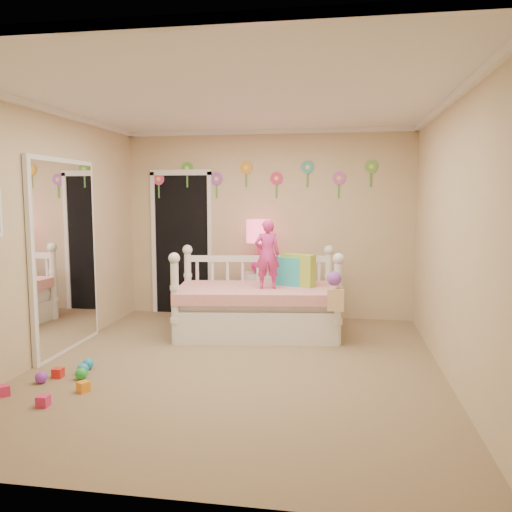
% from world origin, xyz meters
% --- Properties ---
extents(floor, '(4.00, 4.50, 0.01)m').
position_xyz_m(floor, '(0.00, 0.00, 0.00)').
color(floor, '#7F684C').
rests_on(floor, ground).
extents(ceiling, '(4.00, 4.50, 0.01)m').
position_xyz_m(ceiling, '(0.00, 0.00, 2.60)').
color(ceiling, white).
rests_on(ceiling, floor).
extents(back_wall, '(4.00, 0.01, 2.60)m').
position_xyz_m(back_wall, '(0.00, 2.25, 1.30)').
color(back_wall, tan).
rests_on(back_wall, floor).
extents(left_wall, '(0.01, 4.50, 2.60)m').
position_xyz_m(left_wall, '(-2.00, 0.00, 1.30)').
color(left_wall, tan).
rests_on(left_wall, floor).
extents(right_wall, '(0.01, 4.50, 2.60)m').
position_xyz_m(right_wall, '(2.00, 0.00, 1.30)').
color(right_wall, tan).
rests_on(right_wall, floor).
extents(crown_molding, '(4.00, 4.50, 0.06)m').
position_xyz_m(crown_molding, '(0.00, 0.00, 2.57)').
color(crown_molding, white).
rests_on(crown_molding, ceiling).
extents(daybed, '(2.08, 1.30, 1.06)m').
position_xyz_m(daybed, '(0.01, 1.25, 0.53)').
color(daybed, white).
rests_on(daybed, floor).
extents(pillow_turquoise, '(0.37, 0.21, 0.35)m').
position_xyz_m(pillow_turquoise, '(0.39, 1.41, 0.77)').
color(pillow_turquoise, '#24B8B4').
rests_on(pillow_turquoise, daybed).
extents(pillow_lime, '(0.44, 0.32, 0.39)m').
position_xyz_m(pillow_lime, '(0.50, 1.41, 0.79)').
color(pillow_lime, '#A7CC3E').
rests_on(pillow_lime, daybed).
extents(child, '(0.34, 0.26, 0.83)m').
position_xyz_m(child, '(0.14, 1.17, 1.01)').
color(child, '#E23390').
rests_on(child, daybed).
extents(nightstand, '(0.41, 0.32, 0.65)m').
position_xyz_m(nightstand, '(-0.09, 1.97, 0.33)').
color(nightstand, white).
rests_on(nightstand, floor).
extents(table_lamp, '(0.33, 0.33, 0.73)m').
position_xyz_m(table_lamp, '(-0.09, 1.97, 1.14)').
color(table_lamp, '#E71E8D').
rests_on(table_lamp, nightstand).
extents(closet_doorway, '(0.90, 0.04, 2.07)m').
position_xyz_m(closet_doorway, '(-1.25, 2.23, 1.03)').
color(closet_doorway, black).
rests_on(closet_doorway, back_wall).
extents(flower_decals, '(3.40, 0.02, 0.50)m').
position_xyz_m(flower_decals, '(-0.09, 2.24, 1.94)').
color(flower_decals, '#B2668C').
rests_on(flower_decals, back_wall).
extents(mirror_closet, '(0.07, 1.30, 2.10)m').
position_xyz_m(mirror_closet, '(-1.96, 0.30, 1.05)').
color(mirror_closet, white).
rests_on(mirror_closet, left_wall).
extents(hanging_bag, '(0.20, 0.16, 0.36)m').
position_xyz_m(hanging_bag, '(0.94, 0.74, 0.65)').
color(hanging_bag, beige).
rests_on(hanging_bag, daybed).
extents(toy_scatter, '(1.01, 1.42, 0.11)m').
position_xyz_m(toy_scatter, '(-1.46, -0.77, 0.06)').
color(toy_scatter, '#996666').
rests_on(toy_scatter, floor).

